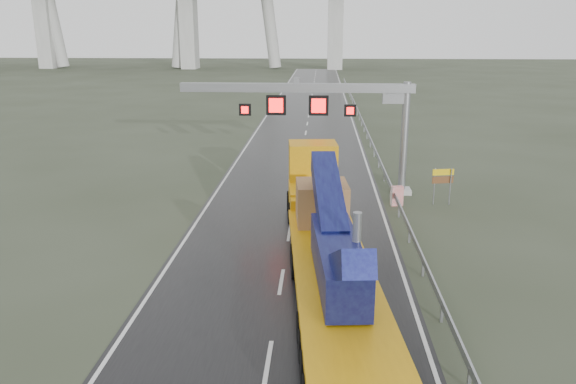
# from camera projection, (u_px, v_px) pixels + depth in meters

# --- Properties ---
(ground) EXTENTS (400.00, 400.00, 0.00)m
(ground) POSITION_uv_depth(u_px,v_px,m) (273.00, 331.00, 19.96)
(ground) COLOR #323928
(ground) RESTS_ON ground
(road) EXTENTS (11.00, 200.00, 0.02)m
(road) POSITION_uv_depth(u_px,v_px,m) (306.00, 133.00, 58.32)
(road) COLOR black
(road) RESTS_ON ground
(guardrail) EXTENTS (0.20, 140.00, 1.40)m
(guardrail) POSITION_uv_depth(u_px,v_px,m) (373.00, 146.00, 48.19)
(guardrail) COLOR gray
(guardrail) RESTS_ON ground
(sign_gantry) EXTENTS (14.90, 1.20, 7.42)m
(sign_gantry) POSITION_uv_depth(u_px,v_px,m) (330.00, 107.00, 35.54)
(sign_gantry) COLOR #A9A8A4
(sign_gantry) RESTS_ON ground
(heavy_haul_truck) EXTENTS (4.84, 21.02, 4.90)m
(heavy_haul_truck) POSITION_uv_depth(u_px,v_px,m) (324.00, 220.00, 25.78)
(heavy_haul_truck) COLOR #CD900B
(heavy_haul_truck) RESTS_ON ground
(exit_sign_pair) EXTENTS (1.32, 0.31, 2.28)m
(exit_sign_pair) POSITION_uv_depth(u_px,v_px,m) (443.00, 179.00, 33.96)
(exit_sign_pair) COLOR gray
(exit_sign_pair) RESTS_ON ground
(striped_barrier) EXTENTS (0.77, 0.51, 1.20)m
(striped_barrier) POSITION_uv_depth(u_px,v_px,m) (397.00, 196.00, 34.08)
(striped_barrier) COLOR red
(striped_barrier) RESTS_ON ground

